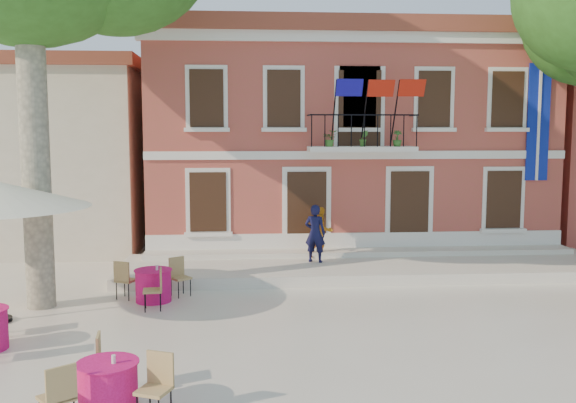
# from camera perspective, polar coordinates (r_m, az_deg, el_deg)

# --- Properties ---
(ground) EXTENTS (90.00, 90.00, 0.00)m
(ground) POSITION_cam_1_polar(r_m,az_deg,el_deg) (14.11, 2.57, -10.40)
(ground) COLOR beige
(ground) RESTS_ON ground
(main_building) EXTENTS (13.50, 9.59, 7.50)m
(main_building) POSITION_cam_1_polar(r_m,az_deg,el_deg) (23.67, 4.55, 5.69)
(main_building) COLOR #AC443E
(main_building) RESTS_ON ground
(neighbor_west) EXTENTS (9.40, 9.40, 6.40)m
(neighbor_west) POSITION_cam_1_polar(r_m,az_deg,el_deg) (25.66, -22.21, 4.03)
(neighbor_west) COLOR beige
(neighbor_west) RESTS_ON ground
(terrace) EXTENTS (14.00, 3.40, 0.30)m
(terrace) POSITION_cam_1_polar(r_m,az_deg,el_deg) (18.59, 7.10, -5.83)
(terrace) COLOR silver
(terrace) RESTS_ON ground
(pedestrian_navy) EXTENTS (0.71, 0.60, 1.66)m
(pedestrian_navy) POSITION_cam_1_polar(r_m,az_deg,el_deg) (18.33, 2.42, -2.85)
(pedestrian_navy) COLOR black
(pedestrian_navy) RESTS_ON terrace
(pedestrian_orange) EXTENTS (0.86, 0.75, 1.50)m
(pedestrian_orange) POSITION_cam_1_polar(r_m,az_deg,el_deg) (18.98, 2.97, -2.76)
(pedestrian_orange) COLOR orange
(pedestrian_orange) RESTS_ON terrace
(cafe_table_1) EXTENTS (1.86, 1.72, 0.95)m
(cafe_table_1) POSITION_cam_1_polar(r_m,az_deg,el_deg) (9.92, -15.71, -15.44)
(cafe_table_1) COLOR #E4157E
(cafe_table_1) RESTS_ON ground
(cafe_table_3) EXTENTS (1.86, 1.71, 0.95)m
(cafe_table_3) POSITION_cam_1_polar(r_m,az_deg,el_deg) (15.70, -11.88, -7.16)
(cafe_table_3) COLOR #E4157E
(cafe_table_3) RESTS_ON ground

